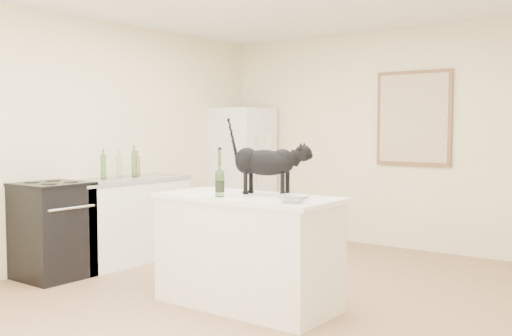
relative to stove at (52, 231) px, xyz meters
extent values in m
plane|color=#956F4F|center=(1.95, 0.60, -0.45)|extent=(5.50, 5.50, 0.00)
plane|color=beige|center=(1.95, 3.35, 0.85)|extent=(4.50, 0.00, 4.50)
plane|color=beige|center=(-0.30, 0.60, 0.85)|extent=(0.00, 5.50, 5.50)
cube|color=white|center=(2.05, 0.40, -0.02)|extent=(1.44, 0.67, 0.86)
cube|color=white|center=(2.05, 0.40, 0.43)|extent=(1.50, 0.70, 0.04)
cube|color=white|center=(0.00, 0.90, -0.02)|extent=(0.60, 1.40, 0.86)
cube|color=gray|center=(0.00, 0.90, 0.43)|extent=(0.62, 1.44, 0.04)
cube|color=black|center=(0.00, 0.00, 0.00)|extent=(0.60, 0.60, 0.90)
cube|color=white|center=(0.00, 2.95, 0.40)|extent=(0.68, 0.68, 1.70)
cube|color=brown|center=(2.25, 3.32, 1.10)|extent=(0.90, 0.03, 1.10)
cube|color=beige|center=(2.25, 3.30, 1.10)|extent=(0.82, 0.00, 1.02)
cylinder|color=#255823|center=(1.93, 0.20, 0.62)|extent=(0.09, 0.09, 0.34)
imported|color=silver|center=(2.61, 0.23, 0.48)|extent=(0.28, 0.28, 0.06)
cube|color=silver|center=(0.34, 3.07, 0.81)|extent=(0.05, 0.13, 0.18)
cylinder|color=brown|center=(-0.03, 1.12, 0.56)|extent=(0.06, 0.06, 0.23)
cylinder|color=#A5B3A7|center=(-0.02, 0.85, 0.58)|extent=(0.06, 0.06, 0.26)
cylinder|color=#1B5120|center=(0.01, 1.03, 0.60)|extent=(0.06, 0.06, 0.29)
cylinder|color=#1E531C|center=(-0.05, 0.66, 0.58)|extent=(0.06, 0.06, 0.26)
camera|label=1|loc=(4.96, -3.38, 1.00)|focal=42.02mm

